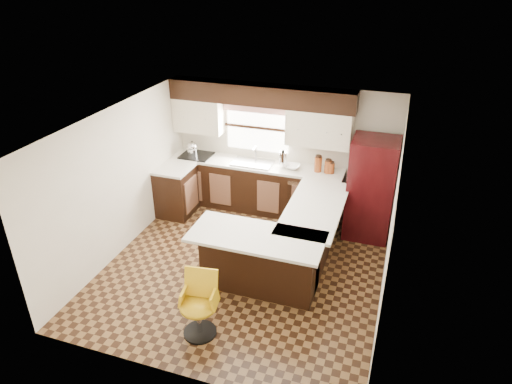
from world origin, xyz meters
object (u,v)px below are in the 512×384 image
(bar_chair, at_px, (198,307))
(refrigerator, at_px, (371,189))
(peninsula_long, at_px, (310,233))
(peninsula_return, at_px, (260,261))

(bar_chair, bearing_deg, refrigerator, 52.84)
(refrigerator, relative_size, bar_chair, 2.00)
(refrigerator, bearing_deg, peninsula_long, -128.08)
(peninsula_return, xyz_separation_m, bar_chair, (-0.44, -1.16, -0.01))
(peninsula_long, height_order, bar_chair, peninsula_long)
(peninsula_return, height_order, refrigerator, refrigerator)
(peninsula_long, distance_m, bar_chair, 2.34)
(peninsula_long, xyz_separation_m, refrigerator, (0.80, 1.02, 0.44))
(peninsula_return, relative_size, bar_chair, 1.86)
(peninsula_return, xyz_separation_m, refrigerator, (1.33, 2.00, 0.44))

